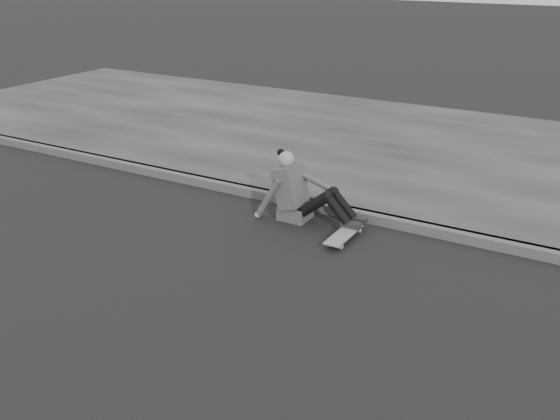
# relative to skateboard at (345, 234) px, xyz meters

# --- Properties ---
(ground) EXTENTS (80.00, 80.00, 0.00)m
(ground) POSITION_rel_skateboard_xyz_m (1.63, -1.95, -0.07)
(ground) COLOR black
(ground) RESTS_ON ground
(curb) EXTENTS (24.00, 0.16, 0.12)m
(curb) POSITION_rel_skateboard_xyz_m (1.63, 0.63, -0.01)
(curb) COLOR #4F4F4F
(curb) RESTS_ON ground
(sidewalk) EXTENTS (24.00, 6.00, 0.12)m
(sidewalk) POSITION_rel_skateboard_xyz_m (1.63, 3.65, -0.01)
(sidewalk) COLOR #363636
(sidewalk) RESTS_ON ground
(skateboard) EXTENTS (0.20, 0.78, 0.09)m
(skateboard) POSITION_rel_skateboard_xyz_m (0.00, 0.00, 0.00)
(skateboard) COLOR #A2A29D
(skateboard) RESTS_ON ground
(seated_woman) EXTENTS (1.38, 0.46, 0.88)m
(seated_woman) POSITION_rel_skateboard_xyz_m (-0.73, 0.25, 0.29)
(seated_woman) COLOR #4B4B4D
(seated_woman) RESTS_ON ground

